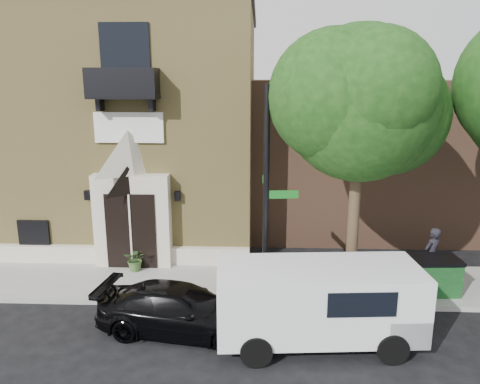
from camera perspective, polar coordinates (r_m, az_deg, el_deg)
The scene contains 12 objects.
ground at distance 14.36m, azimuth -11.51°, elevation -13.44°, with size 120.00×120.00×0.00m, color black.
sidewalk at distance 15.46m, azimuth -6.54°, elevation -10.88°, with size 42.00×3.00×0.15m, color gray.
church at distance 21.36m, azimuth -14.95°, elevation 8.30°, with size 12.20×11.01×9.30m.
neighbour_building at distance 23.32m, azimuth 24.30°, elevation 4.41°, with size 18.00×8.00×6.40m, color brown.
street_tree_left at distance 13.03m, azimuth 14.68°, elevation 10.54°, with size 4.97×4.38×7.77m.
black_sedan at distance 12.63m, azimuth -7.31°, elevation -14.05°, with size 1.76×4.33×1.26m, color black.
cargo_van at distance 12.04m, azimuth 10.37°, elevation -12.93°, with size 5.13×2.42×2.03m.
street_sign at distance 13.01m, azimuth 3.27°, elevation -0.65°, with size 1.00×0.98×6.19m.
fire_hydrant at distance 13.90m, azimuth 2.48°, elevation -11.47°, with size 0.49×0.39×0.86m.
dumpster at distance 15.41m, azimuth 22.05°, elevation -9.35°, with size 1.76×1.07×1.11m.
planter at distance 16.29m, azimuth -12.58°, elevation -7.98°, with size 0.73×0.63×0.81m, color #3E5E2D.
pedestrian_near at distance 16.08m, azimuth 22.32°, elevation -7.13°, with size 0.66×0.43×1.80m, color black.
Camera 1 is at (3.29, -12.38, 6.50)m, focal length 35.00 mm.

